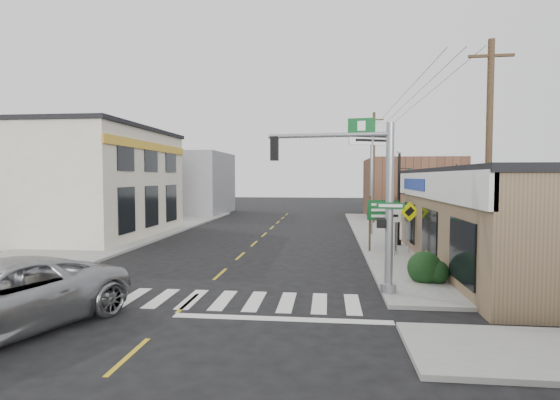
# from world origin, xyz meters

# --- Properties ---
(ground) EXTENTS (140.00, 140.00, 0.00)m
(ground) POSITION_xyz_m (0.00, 0.00, 0.00)
(ground) COLOR black
(ground) RESTS_ON ground
(sidewalk_right) EXTENTS (6.00, 38.00, 0.13)m
(sidewalk_right) POSITION_xyz_m (9.00, 13.00, 0.07)
(sidewalk_right) COLOR gray
(sidewalk_right) RESTS_ON ground
(sidewalk_left) EXTENTS (6.00, 38.00, 0.13)m
(sidewalk_left) POSITION_xyz_m (-9.00, 13.00, 0.07)
(sidewalk_left) COLOR gray
(sidewalk_left) RESTS_ON ground
(center_line) EXTENTS (0.12, 56.00, 0.01)m
(center_line) POSITION_xyz_m (0.00, 8.00, 0.01)
(center_line) COLOR gold
(center_line) RESTS_ON ground
(crosswalk) EXTENTS (11.00, 2.20, 0.01)m
(crosswalk) POSITION_xyz_m (0.00, 0.40, 0.01)
(crosswalk) COLOR silver
(crosswalk) RESTS_ON ground
(left_building) EXTENTS (12.00, 12.00, 6.80)m
(left_building) POSITION_xyz_m (-13.00, 14.00, 3.40)
(left_building) COLOR beige
(left_building) RESTS_ON ground
(bldg_distant_right) EXTENTS (8.00, 10.00, 5.60)m
(bldg_distant_right) POSITION_xyz_m (12.00, 30.00, 2.80)
(bldg_distant_right) COLOR brown
(bldg_distant_right) RESTS_ON ground
(bldg_distant_left) EXTENTS (9.00, 10.00, 6.40)m
(bldg_distant_left) POSITION_xyz_m (-11.00, 32.00, 3.20)
(bldg_distant_left) COLOR gray
(bldg_distant_left) RESTS_ON ground
(traffic_signal_pole) EXTENTS (4.43, 0.37, 5.62)m
(traffic_signal_pole) POSITION_xyz_m (5.53, 1.46, 3.48)
(traffic_signal_pole) COLOR gray
(traffic_signal_pole) RESTS_ON sidewalk_right
(guide_sign) EXTENTS (1.58, 0.13, 2.77)m
(guide_sign) POSITION_xyz_m (6.99, 9.44, 1.92)
(guide_sign) COLOR #4E3924
(guide_sign) RESTS_ON sidewalk_right
(fire_hydrant) EXTENTS (0.20, 0.20, 0.62)m
(fire_hydrant) POSITION_xyz_m (8.50, 6.26, 0.47)
(fire_hydrant) COLOR yellow
(fire_hydrant) RESTS_ON sidewalk_right
(ped_crossing_sign) EXTENTS (0.99, 0.07, 2.54)m
(ped_crossing_sign) POSITION_xyz_m (8.20, 8.99, 1.88)
(ped_crossing_sign) COLOR gray
(ped_crossing_sign) RESTS_ON sidewalk_right
(lamp_post) EXTENTS (0.68, 0.54, 5.26)m
(lamp_post) POSITION_xyz_m (8.15, 11.55, 3.18)
(lamp_post) COLOR black
(lamp_post) RESTS_ON sidewalk_right
(dance_center_sign) EXTENTS (3.29, 0.21, 6.99)m
(dance_center_sign) POSITION_xyz_m (7.06, 16.25, 5.38)
(dance_center_sign) COLOR gray
(dance_center_sign) RESTS_ON sidewalk_right
(bare_tree) EXTENTS (2.47, 2.47, 4.95)m
(bare_tree) POSITION_xyz_m (10.18, 5.54, 4.02)
(bare_tree) COLOR black
(bare_tree) RESTS_ON sidewalk_right
(shrub_front) EXTENTS (1.22, 1.22, 0.91)m
(shrub_front) POSITION_xyz_m (7.70, 3.18, 0.59)
(shrub_front) COLOR #183C14
(shrub_front) RESTS_ON sidewalk_right
(shrub_back) EXTENTS (1.21, 1.21, 0.91)m
(shrub_back) POSITION_xyz_m (10.15, 7.63, 0.58)
(shrub_back) COLOR black
(shrub_back) RESTS_ON sidewalk_right
(utility_pole_near) EXTENTS (1.43, 0.21, 8.20)m
(utility_pole_near) POSITION_xyz_m (9.50, 2.32, 4.34)
(utility_pole_near) COLOR #47391C
(utility_pole_near) RESTS_ON sidewalk_right
(utility_pole_far) EXTENTS (1.56, 0.23, 8.99)m
(utility_pole_far) POSITION_xyz_m (7.93, 23.63, 4.74)
(utility_pole_far) COLOR #43321D
(utility_pole_far) RESTS_ON sidewalk_right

